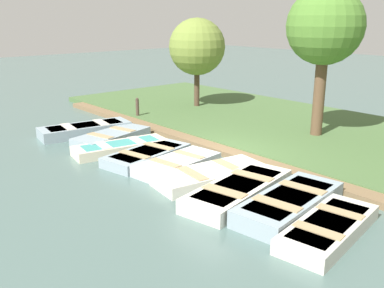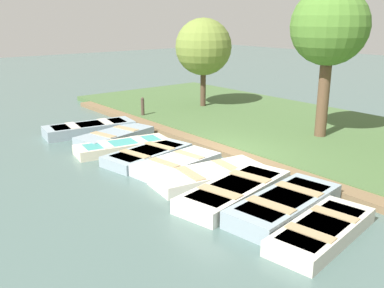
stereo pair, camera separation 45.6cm
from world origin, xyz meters
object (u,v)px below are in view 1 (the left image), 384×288
Objects in this scene: rowboat_1 at (112,137)px; park_tree_far_left at (197,47)px; rowboat_4 at (177,164)px; rowboat_8 at (329,228)px; mooring_post_near at (137,109)px; rowboat_0 at (85,129)px; park_tree_left at (325,28)px; rowboat_3 at (147,155)px; rowboat_5 at (211,175)px; rowboat_7 at (290,203)px; rowboat_2 at (121,147)px; rowboat_6 at (239,190)px.

rowboat_1 is 6.73m from park_tree_far_left.
rowboat_4 is (0.10, 3.80, 0.00)m from rowboat_1.
rowboat_4 is at bearing -100.40° from rowboat_8.
rowboat_4 is 5.05m from rowboat_8.
mooring_post_near reaches higher than rowboat_4.
rowboat_8 is (-0.00, 10.30, -0.03)m from rowboat_0.
park_tree_far_left reaches higher than rowboat_4.
rowboat_3 is at bearing -20.39° from park_tree_left.
rowboat_4 is (-0.17, 5.26, -0.03)m from rowboat_0.
rowboat_5 is 7.57m from mooring_post_near.
rowboat_4 is at bearing -95.78° from rowboat_7.
mooring_post_near is at bearing -65.45° from park_tree_left.
rowboat_3 is 8.04m from park_tree_far_left.
rowboat_3 is at bearing 107.71° from rowboat_2.
rowboat_8 is at bearing 74.88° from rowboat_1.
park_tree_left is (-5.59, 4.69, 3.73)m from rowboat_1.
park_tree_far_left is (-5.79, -9.62, 2.72)m from rowboat_7.
park_tree_left is at bearing -175.18° from rowboat_6.
rowboat_3 is at bearing -94.51° from rowboat_7.
rowboat_4 is at bearing 44.28° from park_tree_far_left.
rowboat_3 is 5.15m from rowboat_7.
mooring_post_near reaches higher than rowboat_7.
rowboat_8 reaches higher than rowboat_3.
rowboat_5 is 0.62× the size of park_tree_left.
rowboat_8 is at bearing 81.41° from rowboat_4.
rowboat_5 is at bearing -111.62° from rowboat_6.
mooring_post_near is at bearing -121.52° from rowboat_2.
rowboat_3 is 0.71× the size of park_tree_far_left.
rowboat_1 is at bearing -39.97° from park_tree_left.
rowboat_7 is (-0.29, 5.14, 0.05)m from rowboat_3.
rowboat_2 is 0.90× the size of rowboat_6.
rowboat_6 is 7.09m from park_tree_left.
rowboat_1 is 0.86× the size of rowboat_6.
rowboat_6 is 1.36m from rowboat_7.
rowboat_6 is at bearing -87.41° from rowboat_7.
rowboat_1 is 0.72× the size of park_tree_far_left.
rowboat_6 is 0.67× the size of park_tree_left.
rowboat_3 is at bearing 70.70° from rowboat_1.
rowboat_0 is 7.77m from rowboat_6.
park_tree_far_left reaches higher than rowboat_3.
rowboat_6 reaches higher than rowboat_1.
rowboat_3 is at bearing 36.40° from park_tree_far_left.
park_tree_far_left is at bearing -154.16° from rowboat_3.
rowboat_1 is 7.65m from rowboat_7.
rowboat_3 is 0.85× the size of rowboat_6.
rowboat_3 is at bearing -98.58° from rowboat_8.
rowboat_0 is 9.27m from park_tree_left.
rowboat_3 is at bearing 99.16° from rowboat_0.
rowboat_3 is 1.09× the size of rowboat_4.
rowboat_4 is 0.52× the size of park_tree_left.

